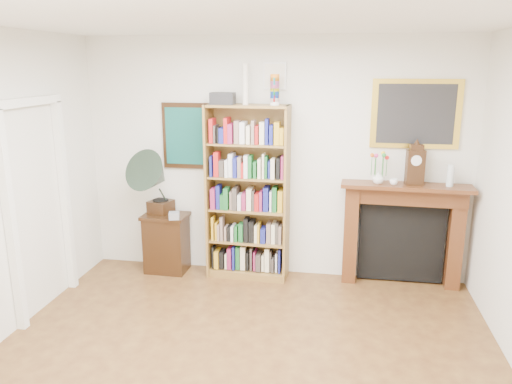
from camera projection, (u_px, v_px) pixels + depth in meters
room at (227, 225)px, 3.44m from camera, size 4.51×5.01×2.81m
door_casing at (38, 190)px, 4.97m from camera, size 0.08×1.02×2.17m
teal_poster at (186, 136)px, 5.91m from camera, size 0.58×0.04×0.78m
small_picture at (275, 76)px, 5.57m from camera, size 0.26×0.04×0.30m
gilt_painting at (416, 114)px, 5.42m from camera, size 0.95×0.04×0.75m
bookshelf at (248, 183)px, 5.75m from camera, size 0.95×0.38×2.35m
side_cabinet at (167, 243)px, 6.09m from camera, size 0.54×0.40×0.72m
fireplace at (403, 225)px, 5.66m from camera, size 1.43×0.40×1.19m
gramophone at (155, 178)px, 5.82m from camera, size 0.65×0.74×0.82m
cd_stack at (174, 216)px, 5.82m from camera, size 0.15×0.15×0.08m
mantel_clock at (415, 166)px, 5.41m from camera, size 0.20×0.13×0.45m
flower_vase at (378, 178)px, 5.50m from camera, size 0.17×0.17×0.14m
teacup at (394, 182)px, 5.45m from camera, size 0.11×0.11×0.07m
bottle_left at (450, 176)px, 5.36m from camera, size 0.07×0.07×0.24m
bottle_right at (451, 177)px, 5.40m from camera, size 0.06×0.06×0.20m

